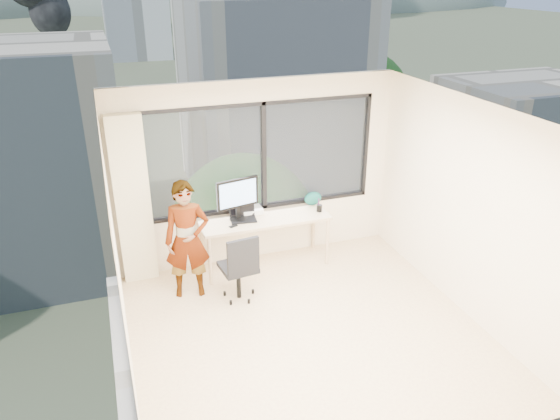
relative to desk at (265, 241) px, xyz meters
name	(u,v)px	position (x,y,z in m)	size (l,w,h in m)	color
floor	(308,332)	(0.00, -1.66, -0.38)	(4.00, 4.00, 0.01)	beige
ceiling	(313,115)	(0.00, -1.66, 2.23)	(4.00, 4.00, 0.01)	white
wall_front	(409,348)	(0.00, -3.66, 0.93)	(4.00, 0.01, 2.60)	beige
wall_left	(118,264)	(-2.00, -1.66, 0.93)	(0.01, 4.00, 2.60)	beige
wall_right	(466,209)	(2.00, -1.66, 0.93)	(0.01, 4.00, 2.60)	beige
window_wall	(260,157)	(0.05, 0.34, 1.15)	(3.30, 0.16, 1.55)	black
curtain	(133,201)	(-1.72, 0.22, 0.77)	(0.45, 0.14, 2.30)	#EFE8BA
desk	(265,241)	(0.00, 0.00, 0.00)	(1.80, 0.60, 0.75)	beige
chair	(238,265)	(-0.57, -0.69, 0.10)	(0.49, 0.49, 0.96)	black
person	(187,240)	(-1.14, -0.38, 0.41)	(0.57, 0.37, 1.56)	#2D2D33
monitor	(238,199)	(-0.36, 0.06, 0.68)	(0.61, 0.13, 0.61)	black
game_console	(252,210)	(-0.12, 0.22, 0.41)	(0.29, 0.24, 0.07)	white
laptop	(243,213)	(-0.30, 0.02, 0.49)	(0.35, 0.37, 0.23)	black
cellphone	(233,226)	(-0.48, -0.13, 0.38)	(0.12, 0.05, 0.01)	black
pen_cup	(319,208)	(0.80, -0.05, 0.42)	(0.08, 0.08, 0.10)	black
handbag	(313,198)	(0.80, 0.19, 0.48)	(0.26, 0.13, 0.20)	#0B433A
exterior_ground	(102,59)	(0.00, 118.34, -14.38)	(400.00, 400.00, 0.04)	#515B3D
near_bldg_b	(272,97)	(12.00, 36.34, -6.38)	(14.00, 13.00, 16.00)	silver
near_bldg_c	(522,144)	(30.00, 26.34, -9.38)	(12.00, 10.00, 10.00)	beige
hill_b	(265,1)	(100.00, 318.34, -14.38)	(300.00, 220.00, 96.00)	slate
tree_b	(246,259)	(4.00, 16.34, -9.88)	(7.60, 7.60, 9.00)	#21511B
tree_c	(365,116)	(22.00, 38.34, -9.38)	(8.40, 8.40, 10.00)	#21511B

